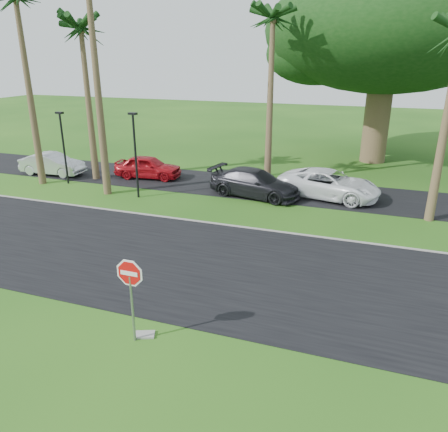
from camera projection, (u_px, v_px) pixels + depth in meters
name	position (u px, v px, depth m)	size (l,w,h in m)	color
ground	(167.00, 286.00, 14.97)	(120.00, 120.00, 0.00)	#1D4B12
road	(191.00, 262.00, 16.74)	(120.00, 8.00, 0.02)	black
parking_strip	(261.00, 188.00, 26.02)	(120.00, 5.00, 0.02)	black
curb	(225.00, 225.00, 20.31)	(120.00, 0.12, 0.06)	gray
stop_sign_near	(130.00, 284.00, 11.55)	(1.05, 0.07, 2.62)	gray
palm_left_far	(16.00, 2.00, 23.46)	(5.00, 5.00, 11.50)	brown
palm_left_mid	(81.00, 32.00, 24.96)	(5.00, 5.00, 10.00)	brown
palm_center	(273.00, 22.00, 24.16)	(5.00, 5.00, 10.50)	brown
canopy_tree	(387.00, 31.00, 29.43)	(16.50, 16.50, 13.12)	brown
streetlight_left	(63.00, 143.00, 26.09)	(0.45, 0.25, 4.34)	black
streetlight_right	(135.00, 150.00, 23.44)	(0.45, 0.25, 4.64)	black
car_silver	(52.00, 164.00, 28.67)	(1.49, 4.26, 1.40)	silver
car_red	(148.00, 167.00, 27.87)	(1.70, 4.22, 1.44)	#A80E16
car_dark	(255.00, 183.00, 24.25)	(2.11, 5.19, 1.51)	black
car_minivan	(329.00, 184.00, 23.98)	(2.54, 5.52, 1.53)	white
utility_slab	(145.00, 335.00, 12.35)	(0.55, 0.35, 0.06)	gray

